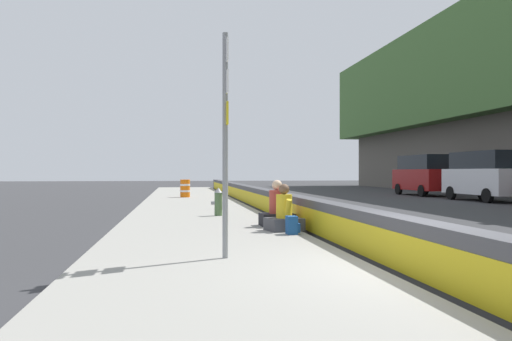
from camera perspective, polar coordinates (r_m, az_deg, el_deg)
ground_plane at (r=7.85m, az=16.97°, el=-11.28°), size 160.00×160.00×0.00m
sidewalk_strip at (r=7.13m, az=-3.06°, el=-11.85°), size 80.00×4.40×0.14m
jersey_barrier at (r=7.78m, az=16.94°, el=-8.21°), size 76.00×0.45×0.85m
route_sign_post at (r=8.49m, az=-3.29°, el=4.70°), size 0.44×0.09×3.60m
fire_hydrant at (r=16.62m, az=-4.08°, el=-3.33°), size 0.26×0.46×0.88m
seated_person_foreground at (r=12.43m, az=3.04°, el=-4.91°), size 0.82×0.91×1.09m
seated_person_middle at (r=13.50m, az=2.28°, el=-4.43°), size 0.75×0.86×1.17m
backpack at (r=11.74m, az=3.92°, el=-5.91°), size 0.32×0.28×0.40m
construction_barrel at (r=28.74m, az=-7.64°, el=-1.91°), size 0.54×0.54×0.95m
parked_car_fourth at (r=29.55m, az=23.46°, el=-0.43°), size 5.14×2.19×2.56m
parked_car_midline at (r=35.11m, az=17.62°, el=-0.38°), size 5.13×2.16×2.56m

